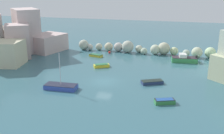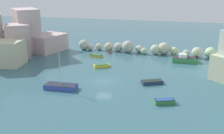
{
  "view_description": "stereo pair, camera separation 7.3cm",
  "coord_description": "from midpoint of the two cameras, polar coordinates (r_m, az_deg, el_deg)",
  "views": [
    {
      "loc": [
        12.02,
        -38.94,
        15.08
      ],
      "look_at": [
        0.0,
        5.07,
        1.0
      ],
      "focal_mm": 42.6,
      "sensor_mm": 36.0,
      "label": 1
    },
    {
      "loc": [
        12.09,
        -38.92,
        15.08
      ],
      "look_at": [
        0.0,
        5.07,
        1.0
      ],
      "focal_mm": 42.6,
      "sensor_mm": 36.0,
      "label": 2
    }
  ],
  "objects": [
    {
      "name": "moored_boat_3",
      "position": [
        42.95,
        8.63,
        -3.22
      ],
      "size": [
        3.65,
        2.75,
        0.55
      ],
      "rotation": [
        0.0,
        0.0,
        0.48
      ],
      "color": "navy",
      "rests_on": "cove_water"
    },
    {
      "name": "moored_boat_5",
      "position": [
        51.02,
        -2.22,
        0.3
      ],
      "size": [
        3.14,
        2.54,
        0.62
      ],
      "rotation": [
        0.0,
        0.0,
        0.54
      ],
      "color": "yellow",
      "rests_on": "cove_water"
    },
    {
      "name": "cliff_headland_left",
      "position": [
        65.96,
        -22.63,
        6.19
      ],
      "size": [
        24.75,
        21.83,
        12.18
      ],
      "color": "#C3B0A7",
      "rests_on": "ground"
    },
    {
      "name": "moored_boat_4",
      "position": [
        36.25,
        11.25,
        -7.22
      ],
      "size": [
        2.89,
        2.0,
        0.63
      ],
      "rotation": [
        0.0,
        0.0,
        0.38
      ],
      "color": "#378644",
      "rests_on": "cove_water"
    },
    {
      "name": "moored_boat_0",
      "position": [
        58.66,
        -3.42,
        2.5
      ],
      "size": [
        3.17,
        1.82,
        0.53
      ],
      "rotation": [
        0.0,
        0.0,
        6.04
      ],
      "color": "gold",
      "rests_on": "cove_water"
    },
    {
      "name": "moored_boat_2",
      "position": [
        41.08,
        -10.87,
        -4.13
      ],
      "size": [
        4.99,
        2.2,
        5.65
      ],
      "rotation": [
        0.0,
        0.0,
        3.19
      ],
      "color": "#374FB0",
      "rests_on": "cove_water"
    },
    {
      "name": "cove_water",
      "position": [
        43.46,
        -1.73,
        -3.16
      ],
      "size": [
        160.0,
        160.0,
        0.0
      ],
      "primitive_type": "plane",
      "color": "#36636F",
      "rests_on": "ground"
    },
    {
      "name": "channel_buoy",
      "position": [
        61.26,
        -0.49,
        3.18
      ],
      "size": [
        0.58,
        0.58,
        0.58
      ],
      "primitive_type": "sphere",
      "color": "red",
      "rests_on": "cove_water"
    },
    {
      "name": "rock_breakwater",
      "position": [
        61.58,
        7.09,
        3.94
      ],
      "size": [
        31.57,
        3.63,
        2.77
      ],
      "color": "#B6BDA9",
      "rests_on": "ground"
    },
    {
      "name": "moored_boat_1",
      "position": [
        56.34,
        15.25,
        1.67
      ],
      "size": [
        5.3,
        2.9,
        1.72
      ],
      "rotation": [
        0.0,
        0.0,
        3.27
      ],
      "color": "#36894C",
      "rests_on": "cove_water"
    }
  ]
}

